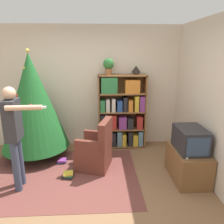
# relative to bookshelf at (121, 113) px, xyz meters

# --- Properties ---
(ground_plane) EXTENTS (14.00, 14.00, 0.00)m
(ground_plane) POSITION_rel_bookshelf_xyz_m (-0.73, -1.77, -0.78)
(ground_plane) COLOR #846042
(wall_back) EXTENTS (8.00, 0.10, 2.60)m
(wall_back) POSITION_rel_bookshelf_xyz_m (-0.73, 0.25, 0.52)
(wall_back) COLOR beige
(wall_back) RESTS_ON ground_plane
(area_rug) EXTENTS (2.64, 1.88, 0.01)m
(area_rug) POSITION_rel_bookshelf_xyz_m (-1.16, -1.17, -0.77)
(area_rug) COLOR brown
(area_rug) RESTS_ON ground_plane
(bookshelf) EXTENTS (1.02, 0.33, 1.60)m
(bookshelf) POSITION_rel_bookshelf_xyz_m (0.00, 0.00, 0.00)
(bookshelf) COLOR brown
(bookshelf) RESTS_ON ground_plane
(tv_stand) EXTENTS (0.51, 0.82, 0.51)m
(tv_stand) POSITION_rel_bookshelf_xyz_m (0.99, -1.34, -0.52)
(tv_stand) COLOR brown
(tv_stand) RESTS_ON ground_plane
(television) EXTENTS (0.42, 0.60, 0.38)m
(television) POSITION_rel_bookshelf_xyz_m (0.99, -1.34, -0.07)
(television) COLOR #28282D
(television) RESTS_ON tv_stand
(game_remote) EXTENTS (0.04, 0.12, 0.02)m
(game_remote) POSITION_rel_bookshelf_xyz_m (0.83, -1.59, -0.25)
(game_remote) COLOR white
(game_remote) RESTS_ON tv_stand
(christmas_tree) EXTENTS (1.30, 1.30, 2.12)m
(christmas_tree) POSITION_rel_bookshelf_xyz_m (-1.75, -0.37, 0.35)
(christmas_tree) COLOR #4C3323
(christmas_tree) RESTS_ON ground_plane
(armchair) EXTENTS (0.70, 0.69, 0.92)m
(armchair) POSITION_rel_bookshelf_xyz_m (-0.55, -0.90, -0.46)
(armchair) COLOR brown
(armchair) RESTS_ON ground_plane
(standing_person) EXTENTS (0.64, 0.47, 1.60)m
(standing_person) POSITION_rel_bookshelf_xyz_m (-1.72, -1.44, 0.17)
(standing_person) COLOR #38425B
(standing_person) RESTS_ON ground_plane
(potted_plant) EXTENTS (0.22, 0.22, 0.33)m
(potted_plant) POSITION_rel_bookshelf_xyz_m (-0.27, 0.01, 1.01)
(potted_plant) COLOR #935B38
(potted_plant) RESTS_ON bookshelf
(table_lamp) EXTENTS (0.20, 0.20, 0.18)m
(table_lamp) POSITION_rel_bookshelf_xyz_m (0.30, 0.01, 0.92)
(table_lamp) COLOR #473828
(table_lamp) RESTS_ON bookshelf
(book_pile_near_tree) EXTENTS (0.19, 0.16, 0.07)m
(book_pile_near_tree) POSITION_rel_bookshelf_xyz_m (-1.20, -0.70, -0.74)
(book_pile_near_tree) COLOR #284C93
(book_pile_near_tree) RESTS_ON ground_plane
(book_pile_by_chair) EXTENTS (0.21, 0.20, 0.09)m
(book_pile_by_chair) POSITION_rel_bookshelf_xyz_m (-1.01, -1.21, -0.74)
(book_pile_by_chair) COLOR #232328
(book_pile_by_chair) RESTS_ON ground_plane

